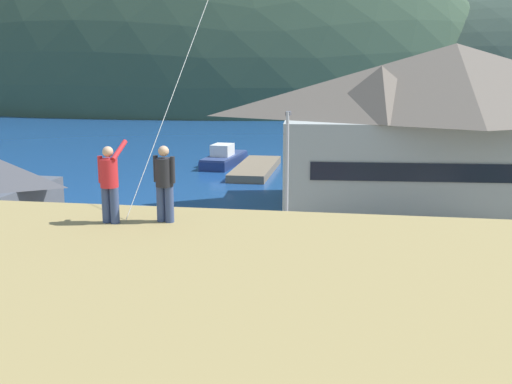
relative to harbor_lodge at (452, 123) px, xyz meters
The scene contains 15 objects.
ground_plane 24.29m from the harbor_lodge, 115.00° to the right, with size 600.00×600.00×0.00m, color #66604C.
parking_lot_pad 20.02m from the harbor_lodge, 121.33° to the right, with size 40.00×20.00×0.10m, color gray.
bay_water 40.33m from the harbor_lodge, 104.46° to the left, with size 360.00×84.00×0.03m, color navy.
far_hill_east_peak 102.14m from the harbor_lodge, 114.84° to the left, with size 136.23×62.74×84.95m, color #334733.
far_hill_center_saddle 96.31m from the harbor_lodge, 111.86° to the left, with size 82.88×45.80×53.69m, color #2D3D33.
harbor_lodge is the anchor object (origin of this frame).
wharf_dock 20.17m from the harbor_lodge, 141.08° to the left, with size 3.20×11.45×0.70m.
moored_boat_wharfside 24.74m from the harbor_lodge, 140.66° to the left, with size 3.24×8.04×2.16m.
parked_car_front_row_red 23.16m from the harbor_lodge, 107.45° to the right, with size 4.28×2.22×1.82m.
parked_car_lone_by_shed 22.03m from the harbor_lodge, 92.58° to the right, with size 4.36×2.38×1.82m.
parked_car_back_row_right 29.08m from the harbor_lodge, 134.32° to the right, with size 4.30×2.25×1.82m.
parked_car_mid_row_near 23.38m from the harbor_lodge, 142.55° to the right, with size 4.24×2.13×1.82m.
parking_light_pole 14.63m from the harbor_lodge, 131.98° to the right, with size 0.24×0.78×7.17m.
person_kite_flyer 31.53m from the harbor_lodge, 111.82° to the right, with size 0.60×0.62×1.86m.
person_companion 30.84m from the harbor_lodge, 109.97° to the right, with size 0.54×0.40×1.74m.
Camera 1 is at (3.61, -20.60, 9.65)m, focal length 42.98 mm.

